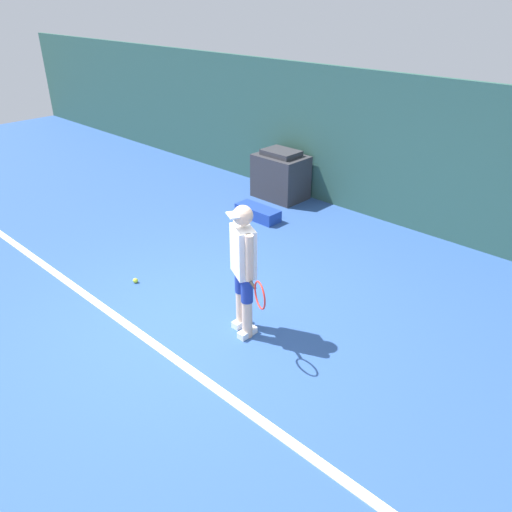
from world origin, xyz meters
The scene contains 7 objects.
ground_plane centered at (0.00, 0.00, 0.00)m, with size 24.00×24.00×0.00m, color #2D5193.
back_wall centered at (0.00, 4.34, 1.22)m, with size 24.00×0.10×2.44m.
court_baseline centered at (0.00, -0.55, 0.01)m, with size 21.60×0.10×0.01m.
tennis_player centered at (0.56, 0.35, 0.88)m, with size 0.83×0.48×1.58m.
tennis_ball centered at (-1.30, 0.09, 0.03)m, with size 0.07×0.07×0.07m.
covered_chair centered at (-1.97, 3.89, 0.44)m, with size 0.96×0.69×0.93m.
equipment_bag centered at (-1.59, 2.85, 0.10)m, with size 0.83×0.32×0.21m.
Camera 1 is at (3.95, -3.03, 3.55)m, focal length 35.00 mm.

